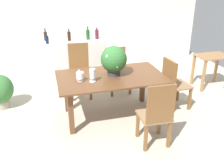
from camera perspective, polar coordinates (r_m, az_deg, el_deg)
ground_plane at (r=4.52m, az=-0.82°, el=-7.00°), size 7.04×7.04×0.00m
back_wall at (r=6.53m, az=-6.80°, el=14.49°), size 6.40×0.10×2.60m
dining_table at (r=4.08m, az=-0.26°, el=-0.52°), size 1.75×1.03×0.74m
chair_far_left at (r=4.94m, az=-7.59°, el=2.77°), size 0.46×0.48×1.05m
chair_near_right at (r=3.43m, az=10.44°, el=-7.56°), size 0.43×0.43×1.00m
chair_far_right at (r=5.10m, az=1.15°, el=2.95°), size 0.48×0.46×0.91m
chair_foot_end at (r=4.53m, az=13.96°, el=-0.31°), size 0.44×0.48×0.93m
flower_centerpiece at (r=3.99m, az=0.42°, el=4.67°), size 0.43×0.43×0.49m
crystal_vase_left at (r=3.84m, az=-7.46°, el=0.98°), size 0.12×0.12×0.15m
crystal_vase_center_near at (r=3.79m, az=-4.57°, el=1.30°), size 0.10×0.10×0.21m
wine_glass at (r=3.96m, az=-7.68°, el=2.01°), size 0.07×0.07×0.16m
kitchen_counter at (r=5.71m, az=-10.15°, el=4.39°), size 1.75×0.52×0.94m
wine_bottle_amber at (r=5.65m, az=-3.53°, el=10.57°), size 0.08×0.08×0.25m
wine_bottle_dark at (r=5.55m, az=-9.92°, el=10.01°), size 0.07×0.07×0.26m
wine_bottle_clear at (r=5.67m, az=-15.15°, el=9.83°), size 0.07×0.07×0.27m
wine_bottle_tall at (r=5.59m, az=-5.63°, el=10.47°), size 0.08×0.08×0.29m
wine_bottle_green at (r=5.41m, az=-14.84°, el=9.05°), size 0.07×0.07×0.21m
side_table at (r=5.67m, az=22.09°, el=3.61°), size 0.68×0.47×0.71m
potted_plant_floor at (r=4.89m, az=-24.59°, el=-2.17°), size 0.48×0.48×0.65m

